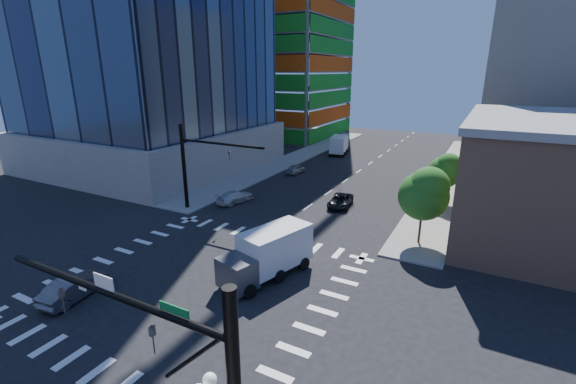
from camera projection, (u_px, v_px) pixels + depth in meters
The scene contains 14 objects.
ground at pixel (200, 283), 27.28m from camera, with size 160.00×160.00×0.00m, color black.
road_markings at pixel (200, 283), 27.28m from camera, with size 20.00×20.00×0.01m, color silver.
sidewalk_ne at pixel (451, 175), 55.36m from camera, with size 5.00×60.00×0.15m, color gray.
sidewalk_nw at pixel (296, 157), 66.54m from camera, with size 5.00×60.00×0.15m, color gray.
construction_building at pixel (281, 22), 84.30m from camera, with size 25.16×34.50×70.60m.
signal_mast_nw at pixel (194, 161), 39.78m from camera, with size 10.20×0.40×9.00m.
tree_south at pixel (425, 193), 31.93m from camera, with size 4.16×4.16×6.82m.
tree_north at pixel (446, 170), 42.12m from camera, with size 3.54×3.52×5.78m.
car_nb_far at pixel (340, 201), 42.52m from camera, with size 2.16×4.69×1.30m, color black.
car_sb_near at pixel (235, 197), 43.77m from camera, with size 1.90×4.67×1.35m, color white.
car_sb_mid at pixel (296, 169), 56.18m from camera, with size 1.56×3.89×1.32m, color #9C9DA3.
car_sb_cross at pixel (74, 287), 25.30m from camera, with size 1.62×4.66×1.53m, color #4F4F54.
box_truck_near at pixel (265, 258), 27.56m from camera, with size 4.57×7.14×3.47m.
box_truck_far at pixel (340, 146), 69.27m from camera, with size 3.88×6.74×3.33m.
Camera 1 is at (16.81, -18.33, 14.37)m, focal length 24.00 mm.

